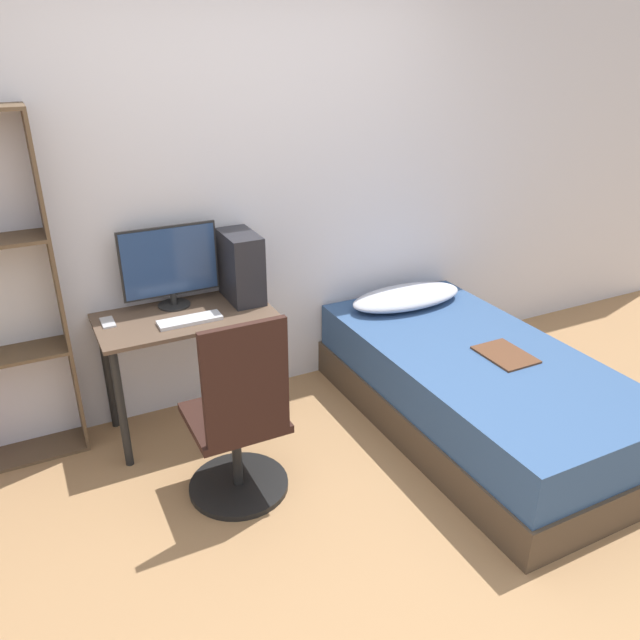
% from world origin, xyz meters
% --- Properties ---
extents(ground_plane, '(14.00, 14.00, 0.00)m').
position_xyz_m(ground_plane, '(0.00, 0.00, 0.00)').
color(ground_plane, '#9E754C').
extents(wall_back, '(8.00, 0.05, 2.50)m').
position_xyz_m(wall_back, '(0.00, 1.56, 1.25)').
color(wall_back, silver).
rests_on(wall_back, ground_plane).
extents(desk, '(0.96, 0.51, 0.73)m').
position_xyz_m(desk, '(-0.45, 1.28, 0.59)').
color(desk, brown).
rests_on(desk, ground_plane).
extents(office_chair, '(0.51, 0.51, 1.02)m').
position_xyz_m(office_chair, '(-0.42, 0.56, 0.39)').
color(office_chair, black).
rests_on(office_chair, ground_plane).
extents(bed, '(1.05, 2.02, 0.50)m').
position_xyz_m(bed, '(1.03, 0.52, 0.25)').
color(bed, '#4C3D2D').
rests_on(bed, ground_plane).
extents(pillow, '(0.80, 0.36, 0.11)m').
position_xyz_m(pillow, '(1.03, 1.28, 0.56)').
color(pillow, '#B2B7C6').
rests_on(pillow, bed).
extents(magazine, '(0.24, 0.32, 0.01)m').
position_xyz_m(magazine, '(1.12, 0.42, 0.51)').
color(magazine, '#56331E').
rests_on(magazine, bed).
extents(monitor, '(0.54, 0.18, 0.47)m').
position_xyz_m(monitor, '(-0.47, 1.43, 0.98)').
color(monitor, black).
rests_on(monitor, desk).
extents(keyboard, '(0.34, 0.11, 0.02)m').
position_xyz_m(keyboard, '(-0.45, 1.18, 0.74)').
color(keyboard, silver).
rests_on(keyboard, desk).
extents(pc_tower, '(0.18, 0.33, 0.40)m').
position_xyz_m(pc_tower, '(-0.09, 1.35, 0.93)').
color(pc_tower, '#232328').
rests_on(pc_tower, desk).
extents(phone, '(0.07, 0.14, 0.01)m').
position_xyz_m(phone, '(-0.85, 1.36, 0.73)').
color(phone, '#B7B7BC').
rests_on(phone, desk).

